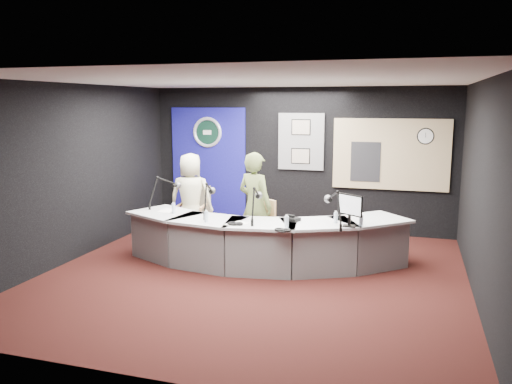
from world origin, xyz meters
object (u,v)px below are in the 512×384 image
(armchair_right, at_px, (255,231))
(person_woman, at_px, (255,206))
(armchair_left, at_px, (191,214))
(broadcast_desk, at_px, (260,241))
(person_man, at_px, (191,197))

(armchair_right, bearing_deg, person_woman, 0.00)
(armchair_left, relative_size, armchair_right, 1.05)
(broadcast_desk, distance_m, armchair_right, 0.34)
(broadcast_desk, relative_size, armchair_right, 4.93)
(armchair_right, xyz_separation_m, person_woman, (0.00, 0.00, 0.41))
(person_man, height_order, person_woman, person_woman)
(broadcast_desk, distance_m, armchair_left, 1.95)
(broadcast_desk, xyz_separation_m, person_man, (-1.64, 1.04, 0.43))
(person_woman, bearing_deg, armchair_right, -0.00)
(armchair_left, height_order, person_man, person_man)
(armchair_left, relative_size, person_woman, 0.55)
(broadcast_desk, xyz_separation_m, armchair_right, (-0.18, 0.28, 0.08))
(armchair_right, bearing_deg, broadcast_desk, -25.57)
(armchair_left, bearing_deg, broadcast_desk, -41.13)
(armchair_left, xyz_separation_m, armchair_right, (1.46, -0.76, -0.02))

